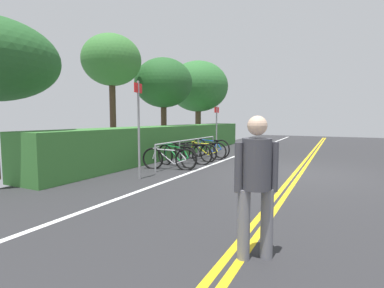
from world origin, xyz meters
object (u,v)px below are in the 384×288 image
bicycle_5 (210,148)px  tree_extra (198,87)px  bicycle_4 (204,151)px  tree_far_right (163,83)px  bicycle_1 (176,156)px  bicycle_2 (187,154)px  pedestrian (256,178)px  sign_post_far (217,125)px  bicycle_0 (169,159)px  bike_rack (189,145)px  tree_mid (112,61)px  bicycle_3 (195,152)px  sign_post_near (139,121)px

bicycle_5 → tree_extra: tree_extra is taller
bicycle_4 → tree_far_right: tree_far_right is taller
bicycle_1 → bicycle_2: size_ratio=0.96×
pedestrian → sign_post_far: (8.57, 3.96, 0.37)m
tree_extra → pedestrian: bearing=-151.6°
bicycle_2 → bicycle_5: bearing=0.5°
bicycle_0 → bicycle_2: size_ratio=0.95×
bike_rack → bicycle_5: 1.65m
bicycle_4 → tree_mid: tree_mid is taller
bicycle_2 → bicycle_4: bearing=-1.4°
bicycle_3 → bicycle_5: (1.28, -0.05, 0.04)m
bike_rack → bicycle_0: 1.64m
bicycle_2 → bicycle_3: (0.72, 0.06, -0.03)m
bicycle_1 → bicycle_4: bearing=-2.8°
pedestrian → tree_mid: (5.87, 7.39, 2.94)m
bicycle_2 → tree_far_right: bearing=44.8°
bicycle_0 → bicycle_4: size_ratio=0.99×
bicycle_3 → tree_mid: tree_mid is taller
bicycle_3 → bicycle_4: size_ratio=1.01×
tree_mid → sign_post_far: bearing=-51.8°
sign_post_far → tree_far_right: bearing=94.8°
bicycle_3 → bicycle_4: (0.59, -0.10, 0.00)m
pedestrian → tree_mid: size_ratio=0.33×
sign_post_far → tree_mid: tree_mid is taller
tree_mid → tree_far_right: bearing=-18.9°
bicycle_2 → sign_post_far: bearing=2.3°
bicycle_2 → pedestrian: pedestrian is taller
sign_post_near → pedestrian: bearing=-127.1°
tree_far_right → pedestrian: bearing=-141.9°
bicycle_2 → tree_extra: bearing=23.0°
tree_extra → bicycle_2: bearing=-157.0°
bicycle_3 → bicycle_4: bearing=-9.2°
bicycle_5 → tree_far_right: size_ratio=0.42×
bicycle_1 → bicycle_4: (1.97, -0.10, -0.02)m
bike_rack → bicycle_3: bearing=-8.6°
bicycle_1 → bicycle_5: bicycle_5 is taller
bicycle_4 → bicycle_5: (0.69, 0.05, 0.03)m
sign_post_near → tree_extra: size_ratio=0.51×
tree_mid → tree_extra: tree_extra is taller
bicycle_3 → bike_rack: bearing=171.4°
bike_rack → bicycle_3: (0.35, -0.05, -0.28)m
bicycle_5 → sign_post_near: 4.92m
bicycle_0 → tree_far_right: tree_far_right is taller
bicycle_5 → tree_far_right: (0.71, 2.68, 2.83)m
tree_far_right → bicycle_3: bearing=-127.1°
bike_rack → bicycle_5: bike_rack is taller
bicycle_0 → tree_far_right: (3.95, 2.72, 2.87)m
bicycle_4 → bicycle_0: bearing=179.8°
bicycle_4 → tree_far_right: 4.20m
sign_post_far → bicycle_1: bearing=-179.2°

